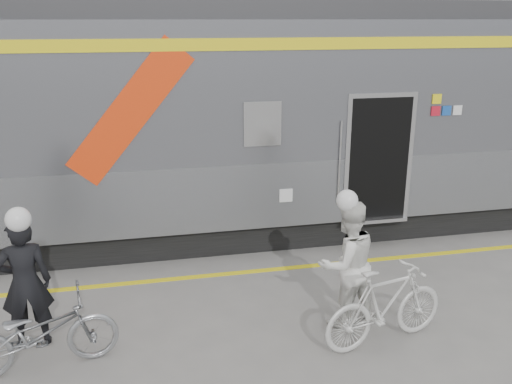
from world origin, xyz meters
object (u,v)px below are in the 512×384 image
object	(u,v)px
woman	(347,264)
bicycle_right	(386,306)
bicycle_left	(39,333)
man	(25,283)

from	to	relation	value
woman	bicycle_right	size ratio (longest dim) A/B	0.99
bicycle_left	woman	size ratio (longest dim) A/B	1.03
man	woman	world-z (taller)	woman
bicycle_left	woman	xyz separation A→B (m)	(3.71, 0.21, 0.39)
bicycle_right	man	bearing A→B (deg)	65.47
bicycle_left	bicycle_right	xyz separation A→B (m)	(4.01, -0.34, 0.06)
bicycle_left	woman	bearing A→B (deg)	-95.70
woman	bicycle_right	world-z (taller)	woman
man	bicycle_left	world-z (taller)	man
bicycle_left	bicycle_right	world-z (taller)	bicycle_right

